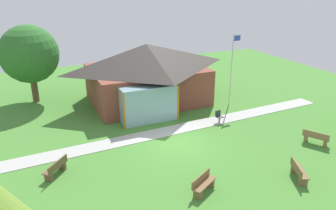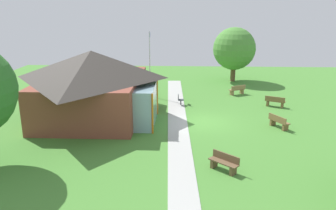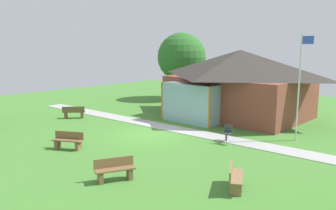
{
  "view_description": "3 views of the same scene",
  "coord_description": "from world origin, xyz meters",
  "px_view_note": "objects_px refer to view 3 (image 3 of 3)",
  "views": [
    {
      "loc": [
        -7.51,
        -15.56,
        9.14
      ],
      "look_at": [
        0.57,
        2.66,
        1.43
      ],
      "focal_mm": 34.32,
      "sensor_mm": 36.0,
      "label": 1
    },
    {
      "loc": [
        -21.77,
        1.36,
        7.57
      ],
      "look_at": [
        0.12,
        2.34,
        1.12
      ],
      "focal_mm": 36.19,
      "sensor_mm": 36.0,
      "label": 2
    },
    {
      "loc": [
        13.58,
        -13.52,
        4.96
      ],
      "look_at": [
        -0.66,
        1.99,
        1.34
      ],
      "focal_mm": 37.17,
      "sensor_mm": 36.0,
      "label": 3
    }
  ],
  "objects_px": {
    "bench_front_center": "(68,141)",
    "patio_chair_lawn_spare": "(227,133)",
    "bench_front_right": "(115,170)",
    "pavilion": "(238,82)",
    "flagpole": "(300,82)",
    "bench_lawn_far_right": "(235,178)",
    "bench_mid_left": "(74,113)",
    "tree_behind_pavilion_left": "(182,57)"
  },
  "relations": [
    {
      "from": "pavilion",
      "to": "tree_behind_pavilion_left",
      "type": "distance_m",
      "value": 9.17
    },
    {
      "from": "pavilion",
      "to": "bench_front_center",
      "type": "bearing_deg",
      "value": -98.55
    },
    {
      "from": "flagpole",
      "to": "bench_front_right",
      "type": "height_order",
      "value": "flagpole"
    },
    {
      "from": "bench_front_right",
      "to": "pavilion",
      "type": "bearing_deg",
      "value": -142.05
    },
    {
      "from": "pavilion",
      "to": "flagpole",
      "type": "height_order",
      "value": "flagpole"
    },
    {
      "from": "bench_front_right",
      "to": "tree_behind_pavilion_left",
      "type": "xyz_separation_m",
      "value": [
        -11.2,
        17.0,
        3.47
      ]
    },
    {
      "from": "bench_front_center",
      "to": "tree_behind_pavilion_left",
      "type": "height_order",
      "value": "tree_behind_pavilion_left"
    },
    {
      "from": "bench_front_center",
      "to": "bench_mid_left",
      "type": "bearing_deg",
      "value": -63.68
    },
    {
      "from": "bench_lawn_far_right",
      "to": "bench_front_center",
      "type": "bearing_deg",
      "value": -110.37
    },
    {
      "from": "flagpole",
      "to": "bench_front_center",
      "type": "distance_m",
      "value": 12.01
    },
    {
      "from": "pavilion",
      "to": "tree_behind_pavilion_left",
      "type": "xyz_separation_m",
      "value": [
        -8.26,
        3.72,
        1.45
      ]
    },
    {
      "from": "pavilion",
      "to": "patio_chair_lawn_spare",
      "type": "distance_m",
      "value": 6.93
    },
    {
      "from": "patio_chair_lawn_spare",
      "to": "tree_behind_pavilion_left",
      "type": "relative_size",
      "value": 0.14
    },
    {
      "from": "bench_front_center",
      "to": "tree_behind_pavilion_left",
      "type": "relative_size",
      "value": 0.25
    },
    {
      "from": "bench_lawn_far_right",
      "to": "tree_behind_pavilion_left",
      "type": "distance_m",
      "value": 21.17
    },
    {
      "from": "bench_lawn_far_right",
      "to": "bench_front_right",
      "type": "height_order",
      "value": "same"
    },
    {
      "from": "bench_lawn_far_right",
      "to": "bench_mid_left",
      "type": "bearing_deg",
      "value": -130.39
    },
    {
      "from": "flagpole",
      "to": "bench_front_right",
      "type": "relative_size",
      "value": 3.61
    },
    {
      "from": "bench_mid_left",
      "to": "tree_behind_pavilion_left",
      "type": "bearing_deg",
      "value": 43.38
    },
    {
      "from": "pavilion",
      "to": "bench_mid_left",
      "type": "distance_m",
      "value": 11.51
    },
    {
      "from": "bench_front_center",
      "to": "patio_chair_lawn_spare",
      "type": "height_order",
      "value": "patio_chair_lawn_spare"
    },
    {
      "from": "tree_behind_pavilion_left",
      "to": "patio_chair_lawn_spare",
      "type": "bearing_deg",
      "value": -40.41
    },
    {
      "from": "bench_mid_left",
      "to": "tree_behind_pavilion_left",
      "type": "distance_m",
      "value": 12.33
    },
    {
      "from": "bench_lawn_far_right",
      "to": "bench_mid_left",
      "type": "xyz_separation_m",
      "value": [
        -14.55,
        2.81,
        0.0
      ]
    },
    {
      "from": "bench_mid_left",
      "to": "flagpole",
      "type": "bearing_deg",
      "value": -28.76
    },
    {
      "from": "pavilion",
      "to": "bench_lawn_far_right",
      "type": "xyz_separation_m",
      "value": [
        6.63,
        -10.92,
        -2.02
      ]
    },
    {
      "from": "flagpole",
      "to": "bench_front_center",
      "type": "height_order",
      "value": "flagpole"
    },
    {
      "from": "flagpole",
      "to": "pavilion",
      "type": "bearing_deg",
      "value": 149.84
    },
    {
      "from": "bench_lawn_far_right",
      "to": "patio_chair_lawn_spare",
      "type": "xyz_separation_m",
      "value": [
        -3.6,
        5.03,
        0.01
      ]
    },
    {
      "from": "bench_front_center",
      "to": "flagpole",
      "type": "bearing_deg",
      "value": -159.1
    },
    {
      "from": "tree_behind_pavilion_left",
      "to": "bench_front_right",
      "type": "bearing_deg",
      "value": -56.61
    },
    {
      "from": "flagpole",
      "to": "tree_behind_pavilion_left",
      "type": "height_order",
      "value": "tree_behind_pavilion_left"
    },
    {
      "from": "pavilion",
      "to": "bench_front_right",
      "type": "relative_size",
      "value": 6.25
    },
    {
      "from": "flagpole",
      "to": "tree_behind_pavilion_left",
      "type": "bearing_deg",
      "value": 153.26
    },
    {
      "from": "bench_lawn_far_right",
      "to": "bench_front_right",
      "type": "distance_m",
      "value": 4.38
    },
    {
      "from": "flagpole",
      "to": "bench_mid_left",
      "type": "xyz_separation_m",
      "value": [
        -13.58,
        -4.82,
        -2.67
      ]
    },
    {
      "from": "pavilion",
      "to": "flagpole",
      "type": "xyz_separation_m",
      "value": [
        5.66,
        -3.29,
        0.65
      ]
    },
    {
      "from": "bench_lawn_far_right",
      "to": "tree_behind_pavilion_left",
      "type": "xyz_separation_m",
      "value": [
        -14.89,
        14.64,
        3.47
      ]
    },
    {
      "from": "tree_behind_pavilion_left",
      "to": "bench_front_center",
      "type": "bearing_deg",
      "value": -68.16
    },
    {
      "from": "bench_mid_left",
      "to": "bench_front_center",
      "type": "bearing_deg",
      "value": -82.77
    },
    {
      "from": "bench_front_right",
      "to": "patio_chair_lawn_spare",
      "type": "bearing_deg",
      "value": -155.28
    },
    {
      "from": "bench_mid_left",
      "to": "tree_behind_pavilion_left",
      "type": "relative_size",
      "value": 0.23
    }
  ]
}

